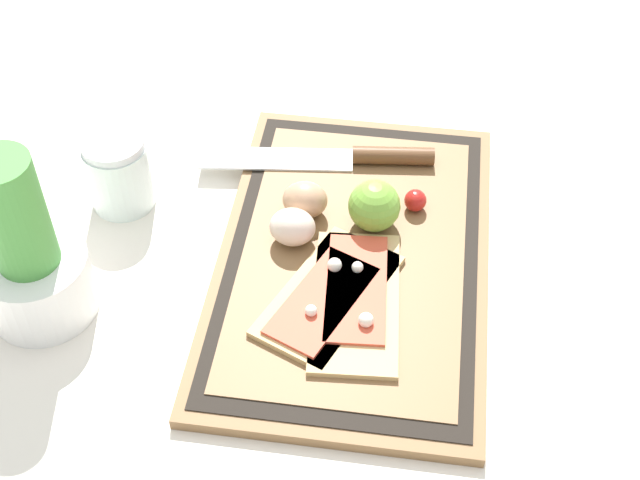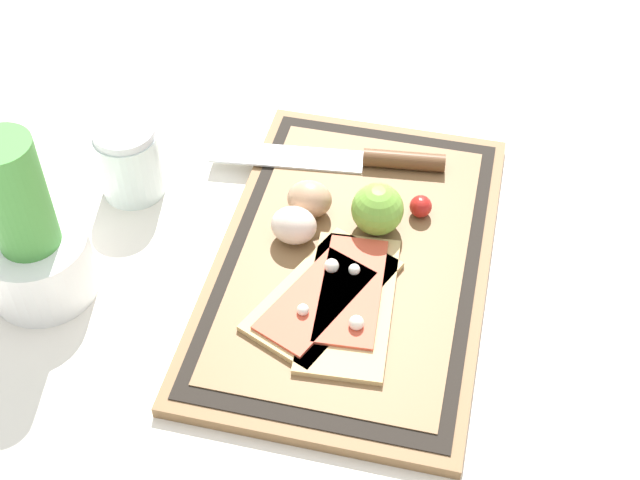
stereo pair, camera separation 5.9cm
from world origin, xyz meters
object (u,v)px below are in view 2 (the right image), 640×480
object	(u,v)px
knife	(366,159)
cherry_tomato_red	(421,206)
sauce_jar	(130,164)
pizza_slice_near	(350,300)
egg_pink	(294,225)
herb_pot	(32,243)
lime	(377,209)
pizza_slice_far	(321,296)
egg_brown	(310,199)

from	to	relation	value
knife	cherry_tomato_red	size ratio (longest dim) A/B	11.24
cherry_tomato_red	sauce_jar	xyz separation A→B (m)	(-0.02, 0.35, 0.01)
pizza_slice_near	egg_pink	xyz separation A→B (m)	(0.08, 0.08, 0.02)
knife	herb_pot	bearing A→B (deg)	130.35
cherry_tomato_red	herb_pot	distance (m)	0.43
egg_pink	pizza_slice_near	bearing A→B (deg)	-134.26
lime	sauce_jar	xyz separation A→B (m)	(0.01, 0.30, -0.01)
knife	cherry_tomato_red	xyz separation A→B (m)	(-0.07, -0.08, 0.01)
pizza_slice_far	egg_pink	xyz separation A→B (m)	(0.08, 0.05, 0.02)
lime	herb_pot	xyz separation A→B (m)	(-0.16, 0.34, 0.03)
pizza_slice_near	lime	size ratio (longest dim) A/B	3.33
lime	pizza_slice_near	bearing A→B (deg)	176.68
pizza_slice_far	egg_brown	xyz separation A→B (m)	(0.13, 0.04, 0.02)
lime	herb_pot	size ratio (longest dim) A/B	0.29
knife	egg_pink	distance (m)	0.15
pizza_slice_near	sauce_jar	bearing A→B (deg)	66.04
knife	egg_pink	world-z (taller)	egg_pink
egg_brown	lime	world-z (taller)	lime
egg_pink	cherry_tomato_red	world-z (taller)	egg_pink
knife	herb_pot	size ratio (longest dim) A/B	1.40
pizza_slice_far	herb_pot	distance (m)	0.31
knife	pizza_slice_far	bearing A→B (deg)	178.79
sauce_jar	herb_pot	bearing A→B (deg)	167.61
knife	lime	size ratio (longest dim) A/B	4.90
egg_brown	egg_pink	bearing A→B (deg)	170.74
knife	sauce_jar	xyz separation A→B (m)	(-0.09, 0.27, 0.02)
egg_pink	lime	distance (m)	0.10
egg_brown	lime	distance (m)	0.08
pizza_slice_near	knife	world-z (taller)	pizza_slice_near
egg_brown	cherry_tomato_red	bearing A→B (deg)	-78.44
lime	egg_brown	bearing A→B (deg)	85.07
knife	sauce_jar	distance (m)	0.29
knife	egg_brown	xyz separation A→B (m)	(-0.10, 0.05, 0.01)
lime	pizza_slice_far	bearing A→B (deg)	162.24
egg_brown	sauce_jar	xyz separation A→B (m)	(0.01, 0.22, 0.00)
lime	cherry_tomato_red	size ratio (longest dim) A/B	2.29
knife	egg_pink	xyz separation A→B (m)	(-0.14, 0.05, 0.01)
pizza_slice_near	lime	distance (m)	0.12
herb_pot	sauce_jar	bearing A→B (deg)	-12.39
pizza_slice_near	pizza_slice_far	xyz separation A→B (m)	(-0.00, 0.03, 0.00)
pizza_slice_near	sauce_jar	world-z (taller)	sauce_jar
egg_pink	pizza_slice_far	bearing A→B (deg)	-147.91
pizza_slice_near	pizza_slice_far	size ratio (longest dim) A/B	1.00
pizza_slice_near	herb_pot	xyz separation A→B (m)	(-0.04, 0.33, 0.05)
pizza_slice_near	cherry_tomato_red	distance (m)	0.16
pizza_slice_near	egg_pink	world-z (taller)	egg_pink
pizza_slice_far	knife	distance (m)	0.22
sauce_jar	cherry_tomato_red	bearing A→B (deg)	-87.02
pizza_slice_near	herb_pot	world-z (taller)	herb_pot
egg_pink	sauce_jar	bearing A→B (deg)	76.24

